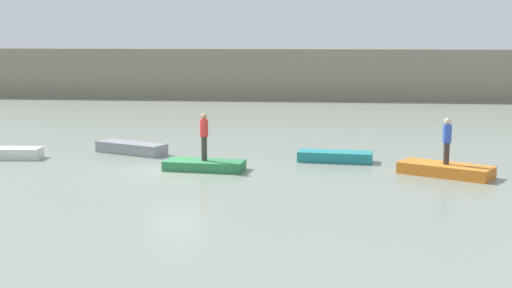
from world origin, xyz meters
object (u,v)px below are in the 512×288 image
object	(u,v)px
rowboat_white	(7,153)
rowboat_green	(204,165)
rowboat_teal	(335,157)
rowboat_grey	(131,148)
rowboat_orange	(446,170)
person_blue_shirt	(447,138)
person_red_shirt	(204,134)

from	to	relation	value
rowboat_white	rowboat_green	size ratio (longest dim) A/B	0.93
rowboat_white	rowboat_teal	size ratio (longest dim) A/B	0.94
rowboat_grey	rowboat_orange	size ratio (longest dim) A/B	0.97
rowboat_orange	rowboat_green	bearing A→B (deg)	-152.00
rowboat_green	person_blue_shirt	xyz separation A→B (m)	(9.12, -0.21, 1.22)
rowboat_grey	person_red_shirt	xyz separation A→B (m)	(3.84, -3.42, 1.15)
rowboat_teal	rowboat_grey	bearing A→B (deg)	178.55
rowboat_grey	rowboat_green	world-z (taller)	rowboat_grey
rowboat_orange	rowboat_grey	bearing A→B (deg)	-166.34
rowboat_teal	person_red_shirt	size ratio (longest dim) A/B	1.65
rowboat_orange	person_blue_shirt	bearing A→B (deg)	0.00
rowboat_white	person_blue_shirt	xyz separation A→B (m)	(17.86, -1.90, 1.18)
rowboat_orange	person_red_shirt	xyz separation A→B (m)	(-9.12, 0.21, 1.18)
rowboat_grey	rowboat_green	distance (m)	5.14
person_red_shirt	person_blue_shirt	distance (m)	9.13
rowboat_grey	person_red_shirt	world-z (taller)	person_red_shirt
rowboat_green	rowboat_teal	xyz separation A→B (m)	(5.06, 2.29, 0.03)
rowboat_grey	rowboat_teal	xyz separation A→B (m)	(8.90, -1.14, -0.03)
rowboat_teal	rowboat_orange	distance (m)	4.77
rowboat_orange	person_blue_shirt	size ratio (longest dim) A/B	1.95
person_blue_shirt	rowboat_white	bearing A→B (deg)	173.93
rowboat_white	rowboat_orange	world-z (taller)	rowboat_white
rowboat_teal	person_red_shirt	world-z (taller)	person_red_shirt
rowboat_grey	rowboat_teal	distance (m)	8.97
rowboat_grey	person_red_shirt	distance (m)	5.27
rowboat_grey	person_blue_shirt	distance (m)	13.51
rowboat_white	rowboat_teal	xyz separation A→B (m)	(13.79, 0.59, -0.02)
rowboat_teal	person_blue_shirt	size ratio (longest dim) A/B	1.75
rowboat_white	person_red_shirt	world-z (taller)	person_red_shirt
rowboat_grey	rowboat_teal	size ratio (longest dim) A/B	1.08
rowboat_green	person_red_shirt	size ratio (longest dim) A/B	1.67
rowboat_white	rowboat_grey	xyz separation A→B (m)	(4.89, 1.73, 0.01)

